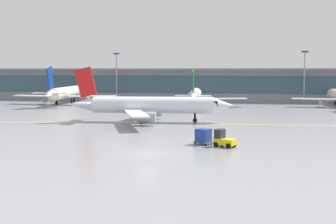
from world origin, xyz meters
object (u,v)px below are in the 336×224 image
cargo_dolly_lead (203,136)px  apron_light_mast_1 (117,75)px  baggage_tug (224,139)px  gate_airplane_1 (66,93)px  taxiing_regional_jet (151,106)px  gate_airplane_2 (195,95)px  apron_light_mast_2 (304,75)px

cargo_dolly_lead → apron_light_mast_1: 79.07m
baggage_tug → cargo_dolly_lead: bearing=180.0°
gate_airplane_1 → taxiing_regional_jet: size_ratio=1.03×
gate_airplane_1 → gate_airplane_2: size_ratio=1.08×
gate_airplane_1 → baggage_tug: bearing=-148.7°
cargo_dolly_lead → apron_light_mast_1: size_ratio=0.18×
gate_airplane_1 → cargo_dolly_lead: (42.34, -59.41, -1.97)m
gate_airplane_2 → taxiing_regional_jet: size_ratio=0.95×
gate_airplane_2 → apron_light_mast_1: apron_light_mast_1 is taller
cargo_dolly_lead → apron_light_mast_2: 75.29m
taxiing_regional_jet → baggage_tug: taxiing_regional_jet is taller
baggage_tug → gate_airplane_2: bearing=127.5°
taxiing_regional_jet → apron_light_mast_2: (32.27, 49.63, 4.92)m
apron_light_mast_2 → gate_airplane_2: bearing=-152.7°
apron_light_mast_1 → taxiing_regional_jet: bearing=-67.6°
gate_airplane_1 → cargo_dolly_lead: 72.97m
gate_airplane_2 → apron_light_mast_1: (-24.51, 14.67, 4.96)m
gate_airplane_1 → baggage_tug: gate_airplane_1 is taller
taxiing_regional_jet → apron_light_mast_2: bearing=52.7°
cargo_dolly_lead → apron_light_mast_1: apron_light_mast_1 is taller
gate_airplane_2 → taxiing_regional_jet: bearing=169.4°
gate_airplane_2 → cargo_dolly_lead: size_ratio=10.79×
gate_airplane_1 → apron_light_mast_2: 64.72m
gate_airplane_2 → apron_light_mast_1: 28.99m
cargo_dolly_lead → apron_light_mast_2: bearing=101.8°
baggage_tug → gate_airplane_1: bearing=154.5°
gate_airplane_1 → apron_light_mast_1: size_ratio=2.16×
gate_airplane_1 → apron_light_mast_1: (10.57, 12.69, 4.72)m
gate_airplane_1 → baggage_tug: size_ratio=10.33×
gate_airplane_1 → gate_airplane_2: (35.07, -1.98, -0.24)m
gate_airplane_2 → apron_light_mast_1: size_ratio=1.99×
apron_light_mast_1 → apron_light_mast_2: 52.74m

